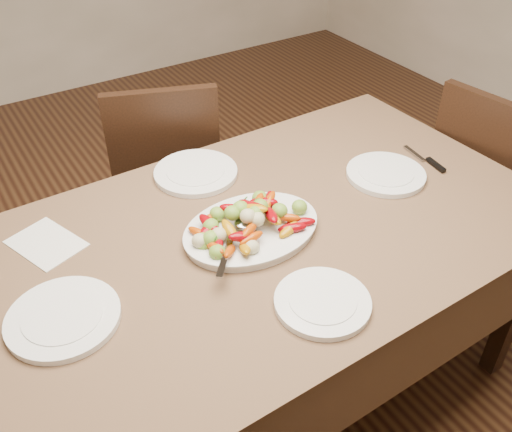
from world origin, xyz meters
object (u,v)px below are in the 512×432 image
object	(u,v)px
serving_platter	(251,231)
plate_near	(322,303)
dining_table	(256,320)
plate_left	(63,318)
chair_far	(166,174)
plate_far	(196,173)
chair_right	(495,192)
plate_right	(386,174)

from	to	relation	value
serving_platter	plate_near	world-z (taller)	serving_platter
dining_table	plate_left	distance (m)	0.70
chair_far	plate_far	bearing A→B (deg)	100.61
plate_far	plate_near	size ratio (longest dim) A/B	1.14
chair_far	plate_far	distance (m)	0.56
dining_table	plate_far	bearing A→B (deg)	90.96
serving_platter	plate_near	distance (m)	0.34
chair_right	plate_near	size ratio (longest dim) A/B	3.84
chair_right	serving_platter	xyz separation A→B (m)	(-1.18, 0.01, 0.30)
chair_far	chair_right	bearing A→B (deg)	162.36
dining_table	plate_left	size ratio (longest dim) A/B	6.54
plate_right	plate_near	xyz separation A→B (m)	(-0.54, -0.36, 0.00)
plate_left	plate_right	world-z (taller)	same
chair_right	plate_far	xyz separation A→B (m)	(-1.17, 0.38, 0.29)
chair_right	serving_platter	distance (m)	1.21
chair_far	plate_far	world-z (taller)	chair_far
chair_right	plate_left	world-z (taller)	chair_right
plate_far	plate_near	world-z (taller)	same
serving_platter	plate_near	xyz separation A→B (m)	(0.00, -0.34, -0.00)
dining_table	plate_left	bearing A→B (deg)	-176.32
dining_table	plate_near	bearing A→B (deg)	-92.41
chair_right	plate_left	distance (m)	1.77
chair_right	plate_right	distance (m)	0.69
chair_far	plate_left	bearing A→B (deg)	73.47
chair_right	plate_right	bearing A→B (deg)	79.97
chair_far	plate_far	size ratio (longest dim) A/B	3.37
chair_far	plate_near	xyz separation A→B (m)	(-0.09, -1.18, 0.29)
chair_far	plate_left	distance (m)	1.14
serving_platter	plate_left	bearing A→B (deg)	-176.03
chair_far	chair_right	xyz separation A→B (m)	(1.08, -0.85, 0.00)
dining_table	plate_near	world-z (taller)	plate_near
plate_left	plate_right	bearing A→B (deg)	2.96
dining_table	plate_near	size ratio (longest dim) A/B	7.43
serving_platter	plate_far	bearing A→B (deg)	88.66
plate_left	plate_far	distance (m)	0.71
dining_table	plate_right	xyz separation A→B (m)	(0.53, 0.02, 0.39)
serving_platter	plate_left	world-z (taller)	serving_platter
dining_table	plate_near	xyz separation A→B (m)	(-0.01, -0.34, 0.39)
serving_platter	plate_right	size ratio (longest dim) A/B	1.54
serving_platter	chair_far	bearing A→B (deg)	83.85
dining_table	serving_platter	size ratio (longest dim) A/B	4.51
dining_table	chair_right	size ratio (longest dim) A/B	1.94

